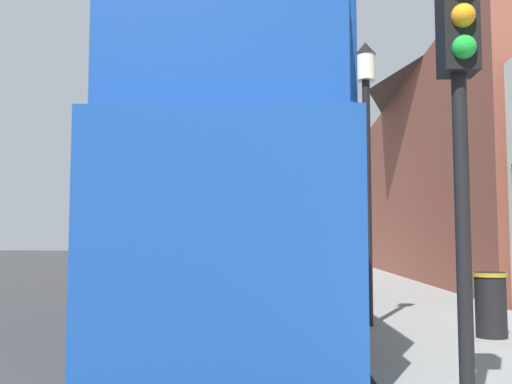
# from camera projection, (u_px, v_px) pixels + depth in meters

# --- Properties ---
(ground_plane) EXTENTS (144.00, 144.00, 0.00)m
(ground_plane) POSITION_uv_depth(u_px,v_px,m) (182.00, 277.00, 25.59)
(ground_plane) COLOR #333335
(sidewalk) EXTENTS (3.64, 108.00, 0.14)m
(sidewalk) POSITION_uv_depth(u_px,v_px,m) (360.00, 281.00, 22.24)
(sidewalk) COLOR gray
(sidewalk) RESTS_ON ground_plane
(brick_terrace_rear) EXTENTS (6.00, 21.72, 10.11)m
(brick_terrace_rear) POSITION_uv_depth(u_px,v_px,m) (476.00, 152.00, 23.72)
(brick_terrace_rear) COLOR brown
(brick_terrace_rear) RESTS_ON ground_plane
(tour_bus) EXTENTS (2.94, 11.34, 3.94)m
(tour_bus) POSITION_uv_depth(u_px,v_px,m) (244.00, 228.00, 10.82)
(tour_bus) COLOR #19479E
(tour_bus) RESTS_ON ground_plane
(parked_car_ahead_of_bus) EXTENTS (2.05, 4.00, 1.59)m
(parked_car_ahead_of_bus) POSITION_uv_depth(u_px,v_px,m) (278.00, 266.00, 19.35)
(parked_car_ahead_of_bus) COLOR navy
(parked_car_ahead_of_bus) RESTS_ON ground_plane
(traffic_signal) EXTENTS (0.28, 0.42, 3.59)m
(traffic_signal) POSITION_uv_depth(u_px,v_px,m) (460.00, 86.00, 4.80)
(traffic_signal) COLOR black
(traffic_signal) RESTS_ON sidewalk
(lamp_post_nearest) EXTENTS (0.35, 0.35, 4.79)m
(lamp_post_nearest) POSITION_uv_depth(u_px,v_px,m) (367.00, 128.00, 10.12)
(lamp_post_nearest) COLOR black
(lamp_post_nearest) RESTS_ON sidewalk
(lamp_post_second) EXTENTS (0.35, 0.35, 5.17)m
(lamp_post_second) POSITION_uv_depth(u_px,v_px,m) (335.00, 173.00, 18.78)
(lamp_post_second) COLOR black
(lamp_post_second) RESTS_ON sidewalk
(litter_bin) EXTENTS (0.48, 0.48, 0.94)m
(litter_bin) POSITION_uv_depth(u_px,v_px,m) (491.00, 303.00, 8.69)
(litter_bin) COLOR black
(litter_bin) RESTS_ON sidewalk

